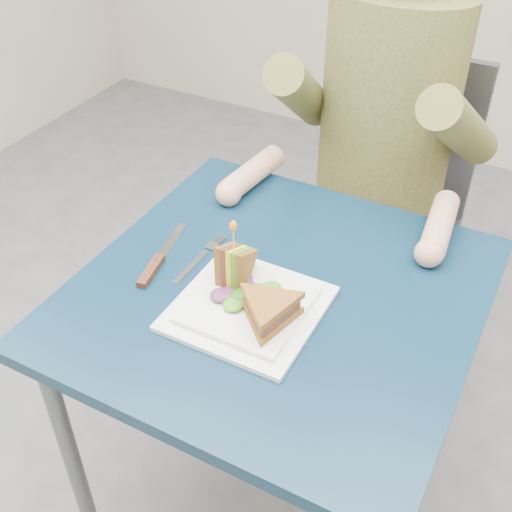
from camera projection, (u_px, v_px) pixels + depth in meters
The scene contains 13 objects.
ground at pixel (272, 496), 1.69m from camera, with size 4.00×4.00×0.00m, color #565659.
table at pixel (277, 319), 1.29m from camera, with size 0.75×0.75×0.73m.
chair at pixel (385, 195), 1.84m from camera, with size 0.42×0.40×0.93m.
diner at pixel (389, 87), 1.53m from camera, with size 0.54×0.59×0.74m.
plate at pixel (248, 307), 1.19m from camera, with size 0.26×0.26×0.02m.
sandwich_flat at pixel (269, 310), 1.13m from camera, with size 0.19×0.19×0.05m.
sandwich_upright at pixel (234, 266), 1.21m from camera, with size 0.08×0.13×0.13m.
fork at pixel (198, 259), 1.30m from camera, with size 0.02×0.18×0.01m.
knife at pixel (155, 265), 1.29m from camera, with size 0.06×0.22×0.02m.
toothpick at pixel (234, 239), 1.17m from camera, with size 0.00×0.00×0.06m, color tan.
toothpick_frill at pixel (233, 226), 1.15m from camera, with size 0.01×0.01×0.02m, color orange.
lettuce_spill at pixel (253, 296), 1.18m from camera, with size 0.15×0.13×0.02m, color #337A14, non-canonical shape.
onion_ring at pixel (256, 297), 1.17m from camera, with size 0.04×0.04×0.01m, color #9E4C7A.
Camera 1 is at (0.40, -0.84, 1.55)m, focal length 45.00 mm.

